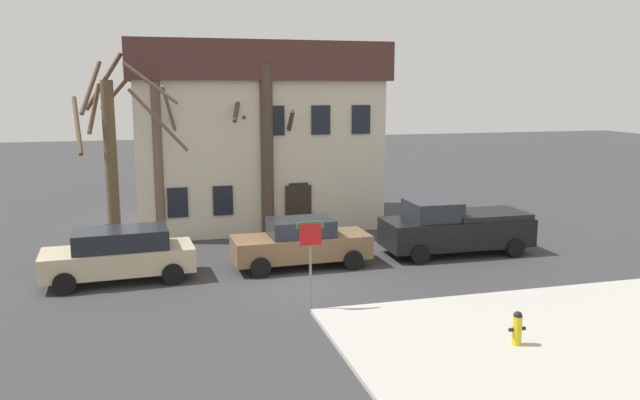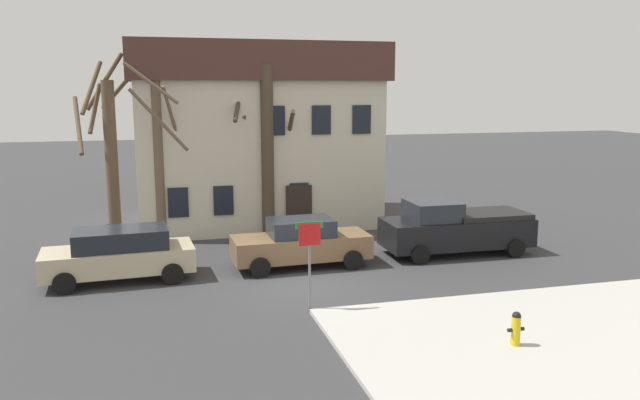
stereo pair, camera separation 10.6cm
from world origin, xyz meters
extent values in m
plane|color=#38383A|center=(0.00, 0.00, 0.00)|extent=(120.00, 120.00, 0.00)
cube|color=#B7B5AD|center=(5.42, -6.89, 0.06)|extent=(11.65, 8.55, 0.12)
cube|color=beige|center=(0.12, 10.18, 3.20)|extent=(10.35, 6.79, 6.40)
cube|color=#4C2D28|center=(0.12, 10.18, 7.20)|extent=(10.85, 7.29, 1.60)
cube|color=#2D231E|center=(1.44, 6.73, 1.05)|extent=(1.10, 0.12, 2.10)
cube|color=black|center=(-3.50, 6.74, 1.60)|extent=(0.80, 0.08, 1.20)
cube|color=black|center=(-1.70, 6.74, 1.60)|extent=(0.80, 0.08, 1.20)
cube|color=black|center=(1.45, 6.74, 1.60)|extent=(0.80, 0.08, 1.20)
cube|color=black|center=(0.47, 6.74, 4.80)|extent=(0.80, 0.08, 1.20)
cube|color=black|center=(2.42, 6.74, 4.80)|extent=(0.80, 0.08, 1.20)
cube|color=black|center=(4.17, 6.74, 4.80)|extent=(0.80, 0.08, 1.20)
cylinder|color=brown|center=(-6.00, 7.63, 3.21)|extent=(0.50, 0.50, 6.42)
cylinder|color=brown|center=(-6.62, 7.98, 6.12)|extent=(0.91, 1.45, 2.12)
cylinder|color=brown|center=(-7.15, 7.46, 4.70)|extent=(0.54, 2.43, 2.19)
cylinder|color=brown|center=(-6.52, 7.83, 5.31)|extent=(0.60, 1.25, 1.96)
cylinder|color=brown|center=(-5.38, 8.57, 6.32)|extent=(2.07, 1.44, 2.21)
cylinder|color=brown|center=(-6.13, 8.34, 6.36)|extent=(1.60, 0.47, 2.33)
cylinder|color=brown|center=(-4.18, 6.81, 3.26)|extent=(0.37, 0.37, 6.52)
cylinder|color=brown|center=(-4.12, 5.79, 4.91)|extent=(2.15, 0.27, 2.40)
cylinder|color=brown|center=(-4.34, 5.86, 6.28)|extent=(1.98, 0.45, 1.58)
cylinder|color=brown|center=(-3.64, 6.53, 5.09)|extent=(0.72, 1.24, 2.23)
cylinder|color=#4C3D2D|center=(0.13, 6.69, 3.52)|extent=(0.51, 0.51, 7.03)
cylinder|color=#4C3D2D|center=(-0.96, 6.99, 5.62)|extent=(0.80, 2.32, 1.70)
cylinder|color=#4C3D2D|center=(-0.28, 7.22, 5.73)|extent=(1.28, 1.05, 1.80)
cylinder|color=#4C3D2D|center=(1.07, 6.61, 4.58)|extent=(0.35, 1.99, 1.42)
cylinder|color=#4C3D2D|center=(-0.07, 7.37, 4.79)|extent=(1.53, 0.61, 1.44)
cube|color=#C6B793|center=(-5.60, 1.85, 0.70)|extent=(4.77, 2.11, 0.76)
cube|color=#1E232B|center=(-5.50, 1.86, 1.39)|extent=(2.99, 1.79, 0.62)
cylinder|color=black|center=(-7.13, 0.84, 0.34)|extent=(0.69, 0.26, 0.68)
cylinder|color=black|center=(-7.24, 2.68, 0.34)|extent=(0.69, 0.26, 0.68)
cylinder|color=black|center=(-3.96, 1.03, 0.34)|extent=(0.69, 0.26, 0.68)
cylinder|color=black|center=(-4.06, 2.87, 0.34)|extent=(0.69, 0.26, 0.68)
cube|color=brown|center=(0.41, 1.93, 0.71)|extent=(4.75, 1.82, 0.79)
cube|color=#1E232B|center=(0.41, 1.93, 1.40)|extent=(2.20, 1.55, 0.58)
cylinder|color=black|center=(-1.17, 1.04, 0.34)|extent=(0.69, 0.24, 0.68)
cylinder|color=black|center=(-1.21, 2.74, 0.34)|extent=(0.69, 0.24, 0.68)
cylinder|color=black|center=(2.03, 1.12, 0.34)|extent=(0.69, 0.24, 0.68)
cylinder|color=black|center=(1.98, 2.82, 0.34)|extent=(0.69, 0.24, 0.68)
cube|color=black|center=(6.41, 2.18, 0.83)|extent=(5.54, 2.11, 1.02)
cube|color=#1E232B|center=(5.42, 2.19, 1.69)|extent=(1.79, 1.82, 0.70)
cube|color=black|center=(7.62, 2.16, 1.44)|extent=(2.89, 2.00, 0.20)
cylinder|color=black|center=(4.53, 1.18, 0.34)|extent=(0.68, 0.23, 0.68)
cylinder|color=black|center=(4.55, 3.22, 0.34)|extent=(0.68, 0.23, 0.68)
cylinder|color=black|center=(8.27, 1.13, 0.34)|extent=(0.68, 0.23, 0.68)
cylinder|color=black|center=(8.30, 3.18, 0.34)|extent=(0.68, 0.23, 0.68)
cylinder|color=gold|center=(3.70, -6.23, 0.47)|extent=(0.22, 0.22, 0.70)
sphere|color=black|center=(3.70, -6.23, 0.84)|extent=(0.21, 0.21, 0.21)
cylinder|color=black|center=(3.54, -6.23, 0.50)|extent=(0.10, 0.09, 0.09)
cylinder|color=black|center=(3.86, -6.23, 0.50)|extent=(0.10, 0.09, 0.09)
cylinder|color=slate|center=(-0.39, -2.52, 1.25)|extent=(0.07, 0.07, 2.51)
cube|color=red|center=(-0.39, -2.54, 2.21)|extent=(0.60, 0.03, 0.60)
cube|color=#1E8C38|center=(-0.39, -2.50, 2.46)|extent=(0.76, 0.02, 0.18)
torus|color=black|center=(-5.24, 7.24, 0.36)|extent=(0.70, 0.25, 0.71)
torus|color=black|center=(-6.23, 7.53, 0.36)|extent=(0.70, 0.25, 0.71)
cylinder|color=maroon|center=(-5.73, 7.39, 0.58)|extent=(0.97, 0.32, 0.19)
cylinder|color=maroon|center=(-5.93, 7.44, 0.81)|extent=(0.10, 0.06, 0.45)
camera|label=1|loc=(-4.46, -18.61, 6.10)|focal=35.39mm
camera|label=2|loc=(-4.36, -18.64, 6.10)|focal=35.39mm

